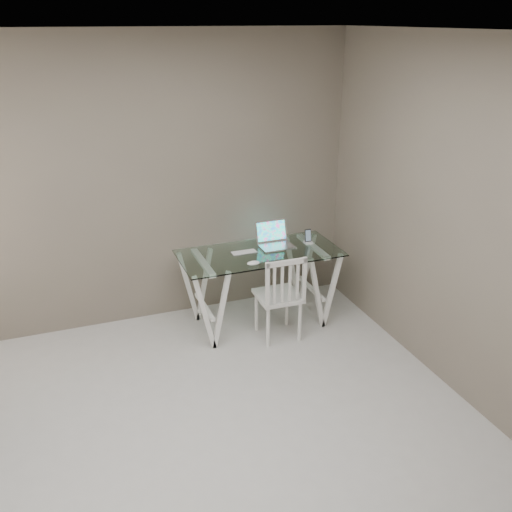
{
  "coord_description": "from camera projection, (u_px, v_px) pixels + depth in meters",
  "views": [
    {
      "loc": [
        -0.84,
        -2.86,
        2.77
      ],
      "look_at": [
        0.78,
        1.42,
        0.85
      ],
      "focal_mm": 40.0,
      "sensor_mm": 36.0,
      "label": 1
    }
  ],
  "objects": [
    {
      "name": "laptop",
      "position": [
        274.0,
        240.0,
        5.47
      ],
      "size": [
        0.32,
        0.29,
        0.22
      ],
      "color": "silver",
      "rests_on": "desk"
    },
    {
      "name": "room",
      "position": [
        203.0,
        224.0,
        3.14
      ],
      "size": [
        4.5,
        4.52,
        2.71
      ],
      "color": "#B1AFAA",
      "rests_on": "ground"
    },
    {
      "name": "desk",
      "position": [
        260.0,
        287.0,
        5.45
      ],
      "size": [
        1.5,
        0.7,
        0.75
      ],
      "color": "silver",
      "rests_on": "ground"
    },
    {
      "name": "keyboard",
      "position": [
        244.0,
        252.0,
        5.3
      ],
      "size": [
        0.25,
        0.11,
        0.01
      ],
      "primitive_type": "cube",
      "color": "silver",
      "rests_on": "desk"
    },
    {
      "name": "phone_dock",
      "position": [
        308.0,
        239.0,
        5.51
      ],
      "size": [
        0.07,
        0.07,
        0.14
      ],
      "color": "white",
      "rests_on": "desk"
    },
    {
      "name": "chair",
      "position": [
        281.0,
        294.0,
        5.14
      ],
      "size": [
        0.39,
        0.39,
        0.84
      ],
      "rotation": [
        0.0,
        0.0,
        -0.02
      ],
      "color": "silver",
      "rests_on": "ground"
    },
    {
      "name": "mouse",
      "position": [
        253.0,
        263.0,
        5.04
      ],
      "size": [
        0.12,
        0.07,
        0.04
      ],
      "primitive_type": "ellipsoid",
      "color": "white",
      "rests_on": "desk"
    }
  ]
}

